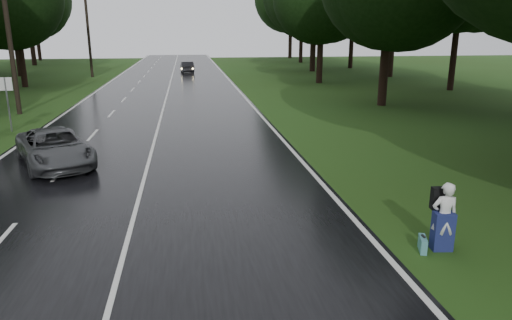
{
  "coord_description": "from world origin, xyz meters",
  "views": [
    {
      "loc": [
        1.55,
        -8.77,
        4.88
      ],
      "look_at": [
        3.53,
        4.65,
        1.1
      ],
      "focal_mm": 32.75,
      "sensor_mm": 36.0,
      "label": 1
    }
  ],
  "objects": [
    {
      "name": "utility_pole_mid",
      "position": [
        -8.5,
        20.89,
        0.0
      ],
      "size": [
        1.8,
        0.28,
        9.06
      ],
      "primitive_type": null,
      "color": "black",
      "rests_on": "ground"
    },
    {
      "name": "tree_left_f",
      "position": [
        -16.47,
        46.45,
        0.0
      ],
      "size": [
        11.33,
        11.33,
        17.7
      ],
      "primitive_type": null,
      "color": "black",
      "rests_on": "ground"
    },
    {
      "name": "tree_left_e",
      "position": [
        -12.73,
        35.67,
        0.0
      ],
      "size": [
        8.35,
        8.35,
        13.05
      ],
      "primitive_type": null,
      "color": "black",
      "rests_on": "ground"
    },
    {
      "name": "ground",
      "position": [
        0.0,
        0.0,
        0.0
      ],
      "size": [
        160.0,
        160.0,
        0.0
      ],
      "primitive_type": "plane",
      "color": "#214213",
      "rests_on": "ground"
    },
    {
      "name": "suitcase",
      "position": [
        6.74,
        0.31,
        0.17
      ],
      "size": [
        0.29,
        0.5,
        0.34
      ],
      "primitive_type": "cube",
      "rotation": [
        0.0,
        0.0,
        5.96
      ],
      "color": "teal",
      "rests_on": "ground"
    },
    {
      "name": "road",
      "position": [
        0.0,
        20.0,
        0.02
      ],
      "size": [
        12.0,
        140.0,
        0.04
      ],
      "primitive_type": "cube",
      "color": "black",
      "rests_on": "ground"
    },
    {
      "name": "road_sign_b",
      "position": [
        -7.2,
        15.64,
        0.0
      ],
      "size": [
        0.64,
        0.1,
        2.68
      ],
      "primitive_type": null,
      "color": "white",
      "rests_on": "ground"
    },
    {
      "name": "tree_right_e",
      "position": [
        14.14,
        35.04,
        0.0
      ],
      "size": [
        8.81,
        8.81,
        13.76
      ],
      "primitive_type": null,
      "color": "black",
      "rests_on": "ground"
    },
    {
      "name": "hitchhiker",
      "position": [
        7.2,
        0.34,
        0.75
      ],
      "size": [
        0.63,
        0.58,
        1.63
      ],
      "color": "silver",
      "rests_on": "ground"
    },
    {
      "name": "tree_right_d",
      "position": [
        14.52,
        20.99,
        0.0
      ],
      "size": [
        9.04,
        9.04,
        14.12
      ],
      "primitive_type": null,
      "color": "black",
      "rests_on": "ground"
    },
    {
      "name": "utility_pole_far",
      "position": [
        -8.5,
        44.2,
        0.0
      ],
      "size": [
        1.8,
        0.28,
        9.69
      ],
      "primitive_type": null,
      "color": "black",
      "rests_on": "ground"
    },
    {
      "name": "lane_center",
      "position": [
        0.0,
        20.0,
        0.04
      ],
      "size": [
        0.12,
        140.0,
        0.01
      ],
      "primitive_type": "cube",
      "color": "silver",
      "rests_on": "road"
    },
    {
      "name": "far_car",
      "position": [
        1.67,
        47.83,
        0.68
      ],
      "size": [
        1.66,
        3.97,
        1.28
      ],
      "primitive_type": "imported",
      "rotation": [
        0.0,
        0.0,
        3.22
      ],
      "color": "black",
      "rests_on": "road"
    },
    {
      "name": "tree_right_f",
      "position": [
        16.95,
        47.96,
        0.0
      ],
      "size": [
        9.98,
        9.98,
        15.59
      ],
      "primitive_type": null,
      "color": "black",
      "rests_on": "ground"
    },
    {
      "name": "grey_car",
      "position": [
        -3.37,
        8.83,
        0.7
      ],
      "size": [
        3.97,
        5.25,
        1.32
      ],
      "primitive_type": "imported",
      "rotation": [
        0.0,
        0.0,
        0.43
      ],
      "color": "#454749",
      "rests_on": "road"
    }
  ]
}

